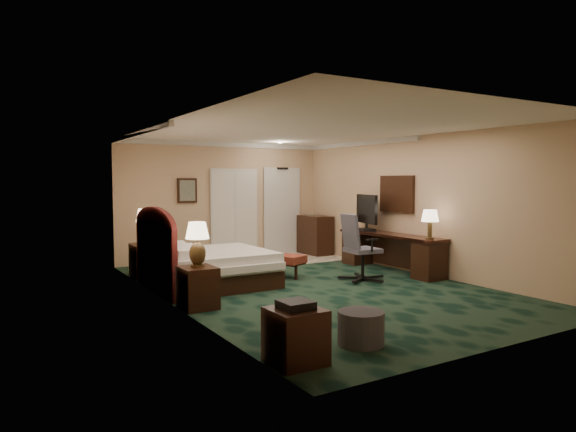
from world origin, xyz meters
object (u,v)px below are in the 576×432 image
nightstand_near (198,287)px  tv (367,213)px  desk_chair (363,247)px  desk (390,252)px  lamp_far (145,226)px  ottoman (361,328)px  bed (212,268)px  minibar (315,235)px  side_table (296,336)px  bed_bench (274,265)px  lamp_near (197,244)px  nightstand_far (146,261)px

nightstand_near → tv: (4.42, 1.59, 0.84)m
nightstand_near → desk_chair: 3.35m
nightstand_near → desk: desk is taller
lamp_far → ottoman: 5.37m
bed → tv: tv is taller
nightstand_near → minibar: size_ratio=0.62×
bed → nightstand_near: 1.59m
lamp_far → minibar: size_ratio=0.70×
minibar → tv: bearing=-90.6°
ottoman → desk: bearing=44.0°
ottoman → minibar: 6.99m
lamp_far → side_table: lamp_far is taller
bed_bench → minibar: 3.04m
nightstand_near → lamp_near: lamp_near is taller
nightstand_far → ottoman: bearing=-79.6°
lamp_near → minibar: 5.67m
nightstand_near → nightstand_far: 2.71m
nightstand_far → lamp_far: lamp_far is taller
nightstand_near → desk_chair: desk_chair is taller
lamp_far → tv: bearing=-14.7°
bed → lamp_near: (-0.77, -1.32, 0.61)m
lamp_far → bed_bench: bearing=-28.4°
minibar → side_table: bearing=-125.5°
nightstand_near → ottoman: size_ratio=1.14×
bed_bench → nightstand_near: bearing=-165.3°
lamp_near → tv: (4.40, 1.54, 0.22)m
bed → nightstand_near: (-0.79, -1.37, -0.00)m
lamp_far → tv: tv is taller
bed → desk_chair: bearing=-21.7°
nightstand_near → lamp_near: (0.02, 0.05, 0.62)m
nightstand_far → side_table: nightstand_far is taller
tv → ottoman: bearing=-113.7°
tv → bed: bearing=-159.9°
nightstand_near → lamp_near: 0.62m
ottoman → desk_chair: bearing=50.5°
side_table → desk: desk is taller
nightstand_near → desk_chair: (3.32, 0.37, 0.32)m
bed → minibar: (3.65, 2.21, 0.18)m
bed → ottoman: 3.86m
desk → minibar: (-0.00, 2.71, 0.10)m
lamp_near → bed_bench: 2.72m
minibar → lamp_near: bearing=-141.3°
bed → lamp_near: bearing=-120.2°
ottoman → nightstand_near: bearing=111.4°
bed → nightstand_far: nightstand_far is taller
nightstand_near → minibar: 5.71m
bed → desk_chair: desk_chair is taller
bed_bench → bed: bearing=167.5°
lamp_far → minibar: bearing=10.7°
lamp_far → ottoman: bearing=-79.8°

